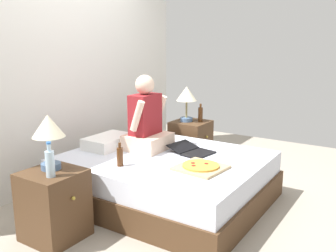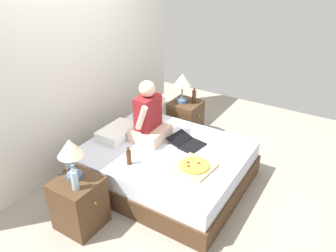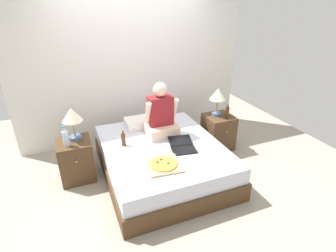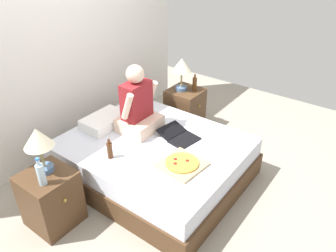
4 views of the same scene
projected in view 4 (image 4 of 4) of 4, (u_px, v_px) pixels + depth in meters
name	position (u px, v px, depth m)	size (l,w,h in m)	color
ground_plane	(155.00, 175.00, 3.83)	(5.89, 5.89, 0.00)	#9E9384
wall_back	(65.00, 49.00, 3.86)	(3.89, 0.12, 2.50)	silver
bed	(154.00, 159.00, 3.71)	(1.59, 1.92, 0.47)	#4C331E
nightstand_left	(51.00, 199.00, 3.08)	(0.44, 0.47, 0.58)	#4C331E
lamp_on_left_nightstand	(38.00, 141.00, 2.82)	(0.26, 0.26, 0.45)	#4C6B93
water_bottle	(41.00, 174.00, 2.78)	(0.07, 0.07, 0.28)	silver
nightstand_right	(185.00, 109.00, 4.63)	(0.44, 0.47, 0.58)	#4C331E
lamp_on_right_nightstand	(182.00, 67.00, 4.32)	(0.26, 0.26, 0.45)	#4C6B93
beer_bottle	(195.00, 84.00, 4.43)	(0.06, 0.06, 0.23)	#512D14
pillow	(105.00, 121.00, 3.85)	(0.52, 0.34, 0.12)	white
person_seated	(138.00, 107.00, 3.66)	(0.47, 0.40, 0.78)	beige
laptop	(180.00, 137.00, 3.63)	(0.38, 0.46, 0.07)	black
pizza_box	(182.00, 164.00, 3.21)	(0.44, 0.44, 0.05)	tan
beer_bottle_on_bed	(110.00, 150.00, 3.29)	(0.06, 0.06, 0.22)	#4C2811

